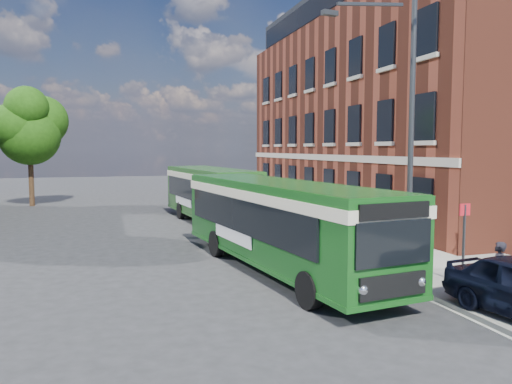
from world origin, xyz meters
name	(u,v)px	position (x,y,z in m)	size (l,w,h in m)	color
ground	(242,269)	(0.00, 0.00, 0.00)	(120.00, 120.00, 0.00)	#292A2C
pavement	(330,224)	(7.00, 8.00, 0.07)	(6.00, 48.00, 0.15)	gray
kerb_line	(276,228)	(3.95, 8.00, 0.01)	(0.12, 48.00, 0.01)	beige
brick_office	(404,104)	(14.00, 12.00, 6.97)	(12.10, 26.00, 14.20)	brown
street_lamp	(402,128)	(4.84, -2.00, 4.79)	(2.96, 2.38, 9.00)	#353739
bus_stop_sign	(464,238)	(5.60, -4.20, 1.51)	(0.35, 0.08, 2.52)	#353739
bus_front	(279,217)	(1.11, -0.62, 1.83)	(4.14, 11.88, 3.02)	#134D15
bus_rear	(210,190)	(1.10, 10.95, 1.83)	(3.69, 9.99, 3.02)	#20511A
pedestrian_a	(498,271)	(5.38, -5.80, 0.93)	(0.57, 0.37, 1.55)	black
pedestrian_b	(423,234)	(6.94, -0.37, 0.94)	(0.77, 0.60, 1.58)	black
tree_right	(30,126)	(-9.57, 22.38, 5.72)	(4.99, 4.74, 8.42)	#322212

